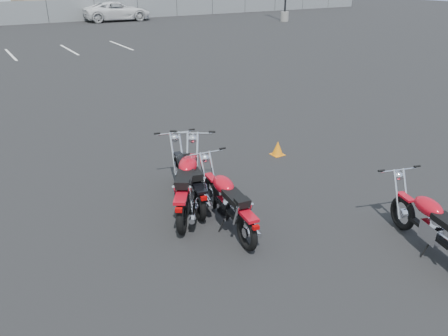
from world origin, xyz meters
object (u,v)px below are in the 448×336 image
motorcycle_rear_red (434,226)px  white_van (117,6)px  motorcycle_front_red (188,184)px  motorcycle_second_black (189,177)px  motorcycle_third_red (228,202)px

motorcycle_rear_red → white_van: 36.93m
motorcycle_front_red → white_van: (10.11, 32.98, 0.74)m
motorcycle_second_black → motorcycle_rear_red: motorcycle_second_black is taller
motorcycle_rear_red → motorcycle_second_black: bearing=124.7°
motorcycle_second_black → motorcycle_third_red: motorcycle_second_black is taller
motorcycle_second_black → motorcycle_rear_red: (2.39, -3.45, -0.02)m
motorcycle_front_red → motorcycle_second_black: bearing=58.8°
motorcycle_front_red → motorcycle_rear_red: 4.08m
motorcycle_second_black → white_van: bearing=73.1°
motorcycle_front_red → white_van: white_van is taller
motorcycle_rear_red → white_van: bearing=78.2°
motorcycle_second_black → motorcycle_rear_red: bearing=-55.3°
motorcycle_third_red → white_van: white_van is taller
motorcycle_second_black → white_van: 34.18m
motorcycle_rear_red → motorcycle_front_red: bearing=129.0°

